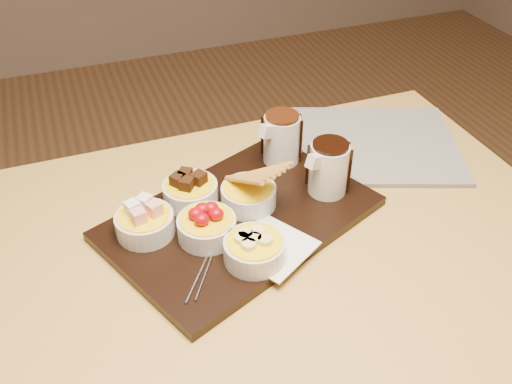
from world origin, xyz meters
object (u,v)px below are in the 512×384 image
object	(u,v)px
dining_table	(242,292)
newspaper	(367,144)
pitcher_dark_chocolate	(329,169)
serving_board	(240,218)
pitcher_milk_chocolate	(282,139)
bowl_strawberries	(207,228)

from	to	relation	value
dining_table	newspaper	bearing A→B (deg)	30.81
pitcher_dark_chocolate	newspaper	size ratio (longest dim) A/B	0.26
serving_board	pitcher_milk_chocolate	distance (m)	0.20
dining_table	bowl_strawberries	xyz separation A→B (m)	(-0.05, 0.04, 0.14)
serving_board	pitcher_milk_chocolate	xyz separation A→B (m)	(0.13, 0.13, 0.06)
pitcher_milk_chocolate	dining_table	bearing A→B (deg)	-150.21
pitcher_milk_chocolate	bowl_strawberries	bearing A→B (deg)	-163.61
dining_table	pitcher_milk_chocolate	distance (m)	0.31
serving_board	newspaper	distance (m)	0.37
serving_board	newspaper	world-z (taller)	serving_board
serving_board	bowl_strawberries	bearing A→B (deg)	-176.42
dining_table	bowl_strawberries	size ratio (longest dim) A/B	12.00
serving_board	dining_table	bearing A→B (deg)	-131.07
serving_board	pitcher_dark_chocolate	xyz separation A→B (m)	(0.18, 0.01, 0.06)
pitcher_dark_chocolate	newspaper	bearing A→B (deg)	15.89
bowl_strawberries	newspaper	bearing A→B (deg)	23.28
pitcher_milk_chocolate	newspaper	world-z (taller)	pitcher_milk_chocolate
serving_board	bowl_strawberries	distance (m)	0.08
pitcher_dark_chocolate	newspaper	xyz separation A→B (m)	(0.16, 0.13, -0.06)
dining_table	pitcher_dark_chocolate	world-z (taller)	pitcher_dark_chocolate
pitcher_dark_chocolate	bowl_strawberries	bearing A→B (deg)	167.35
dining_table	newspaper	world-z (taller)	newspaper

